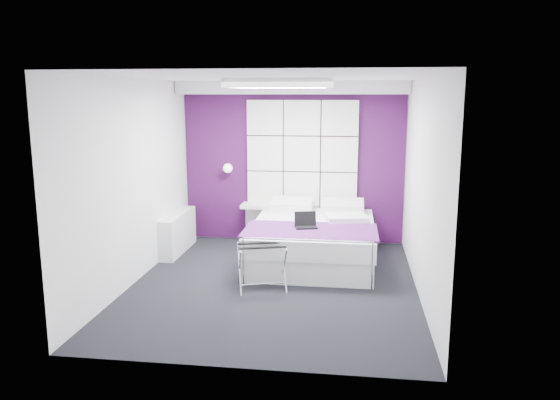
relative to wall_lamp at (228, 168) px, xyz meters
name	(u,v)px	position (x,y,z in m)	size (l,w,h in m)	color
floor	(274,284)	(1.05, -2.06, -1.22)	(4.40, 4.40, 0.00)	black
ceiling	(273,77)	(1.05, -2.06, 1.38)	(4.40, 4.40, 0.00)	white
wall_back	(293,163)	(1.05, 0.14, 0.08)	(3.60, 3.60, 0.00)	white
wall_left	(135,182)	(-0.75, -2.06, 0.08)	(4.40, 4.40, 0.00)	white
wall_right	(423,188)	(2.85, -2.06, 0.08)	(4.40, 4.40, 0.00)	white
accent_wall	(293,163)	(1.05, 0.13, 0.08)	(3.58, 0.02, 2.58)	#3B0E3D
soffit	(292,88)	(1.05, -0.11, 1.28)	(3.58, 0.50, 0.20)	silver
headboard	(302,171)	(1.20, 0.08, -0.05)	(1.80, 0.08, 2.30)	white
skylight	(280,82)	(1.05, -1.46, 1.33)	(1.36, 0.86, 0.12)	white
wall_lamp	(228,168)	(0.00, 0.00, 0.00)	(0.15, 0.15, 0.15)	white
radiator	(178,233)	(-0.64, -0.76, -0.92)	(0.22, 1.20, 0.60)	silver
bed	(313,240)	(1.47, -1.00, -0.90)	(1.79, 2.16, 0.75)	silver
nightstand	(257,205)	(0.48, -0.04, -0.61)	(0.50, 0.39, 0.06)	silver
luggage_rack	(262,267)	(0.92, -2.23, -0.93)	(0.58, 0.43, 0.57)	silver
laptop	(306,224)	(1.41, -1.41, -0.56)	(0.30, 0.21, 0.22)	black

